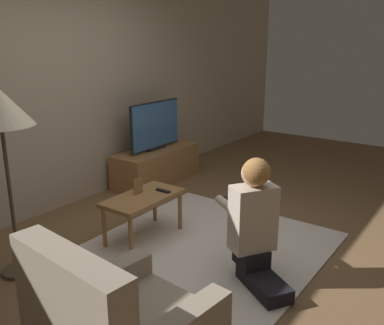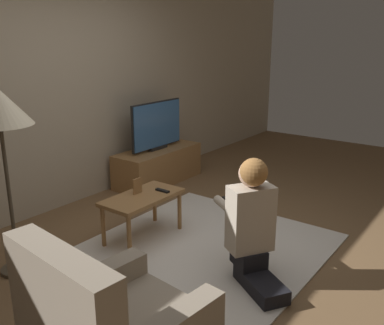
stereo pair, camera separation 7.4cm
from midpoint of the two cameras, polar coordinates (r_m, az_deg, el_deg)
name	(u,v)px [view 1 (the left image)]	position (r m, az deg, el deg)	size (l,w,h in m)	color
ground_plane	(202,252)	(3.93, 0.73, -11.85)	(10.00, 10.00, 0.00)	brown
wall_back	(54,91)	(4.86, -18.41, 8.99)	(10.00, 0.06, 2.60)	tan
rug	(202,251)	(3.93, 0.73, -11.75)	(2.24, 1.95, 0.02)	silver
tv_stand	(156,166)	(5.66, -5.14, -0.43)	(1.24, 0.50, 0.45)	olive
tv	(155,126)	(5.53, -5.31, 4.93)	(0.90, 0.08, 0.62)	black
coffee_table	(143,202)	(4.04, -7.05, -5.20)	(0.78, 0.41, 0.44)	olive
floor_lamp	(0,113)	(3.49, -24.82, 5.97)	(0.50, 0.50, 1.52)	#4C4233
person_kneeling	(254,221)	(3.33, 7.69, -7.68)	(0.66, 0.85, 0.99)	black
picture_frame	(138,186)	(4.05, -7.72, -3.16)	(0.11, 0.01, 0.15)	olive
remote	(163,191)	(4.10, -4.40, -3.78)	(0.04, 0.15, 0.02)	black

